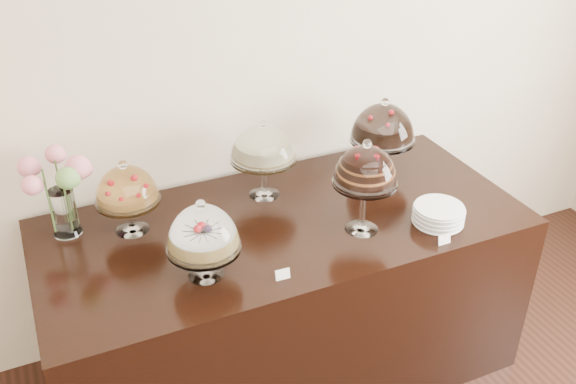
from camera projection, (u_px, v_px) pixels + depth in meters
name	position (u px, v px, depth m)	size (l,w,h in m)	color
wall_back	(244.00, 56.00, 3.05)	(5.00, 0.04, 3.00)	beige
display_counter	(284.00, 297.00, 3.14)	(2.20, 1.00, 0.90)	black
cake_stand_sugar_sponge	(203.00, 232.00, 2.47)	(0.29, 0.29, 0.35)	white
cake_stand_choco_layer	(366.00, 169.00, 2.70)	(0.28, 0.28, 0.44)	white
cake_stand_cheesecake	(263.00, 147.00, 2.98)	(0.32, 0.32, 0.39)	white
cake_stand_dark_choco	(383.00, 126.00, 3.18)	(0.33, 0.33, 0.41)	white
cake_stand_fruit_tart	(126.00, 188.00, 2.74)	(0.28, 0.28, 0.35)	white
flower_vase	(59.00, 187.00, 2.72)	(0.29, 0.31, 0.37)	white
plate_stack	(438.00, 214.00, 2.88)	(0.23, 0.23, 0.08)	white
price_card_left	(283.00, 274.00, 2.54)	(0.06, 0.01, 0.04)	white
price_card_right	(444.00, 239.00, 2.75)	(0.06, 0.01, 0.04)	white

